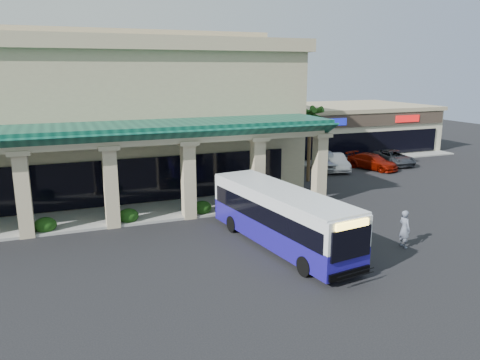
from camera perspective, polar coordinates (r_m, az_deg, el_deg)
name	(u,v)px	position (r m, az deg, el deg)	size (l,w,h in m)	color
ground	(270,240)	(25.04, 3.72, -7.26)	(110.00, 110.00, 0.00)	black
main_building	(85,112)	(37.37, -18.41, 7.87)	(30.80, 14.80, 11.35)	tan
arcade	(99,173)	(28.68, -16.87, 0.78)	(30.00, 6.20, 5.70)	#0A4133
strip_mall	(325,127)	(53.56, 10.37, 6.32)	(22.50, 12.50, 4.90)	beige
palm_0	(309,141)	(37.55, 8.45, 4.78)	(2.40, 2.40, 6.60)	#183E10
palm_1	(302,140)	(40.68, 7.56, 4.89)	(2.40, 2.40, 5.80)	#183E10
broadleaf_tree	(257,139)	(44.31, 2.13, 5.04)	(2.60, 2.60, 4.81)	#13340C
transit_bus	(281,218)	(23.73, 5.02, -4.69)	(2.46, 10.59, 2.96)	#1E1693
pedestrian	(404,229)	(25.10, 19.41, -5.63)	(0.71, 0.46, 1.93)	slate
car_silver	(325,160)	(42.59, 10.31, 2.39)	(2.05, 5.09, 1.73)	#B1B3BB
car_white	(335,162)	(42.60, 11.49, 2.17)	(1.58, 4.52, 1.49)	silver
car_red	(372,162)	(43.82, 15.82, 2.17)	(1.95, 4.78, 1.39)	maroon
car_gray	(394,157)	(46.64, 18.24, 2.64)	(2.24, 4.85, 1.35)	#33373E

